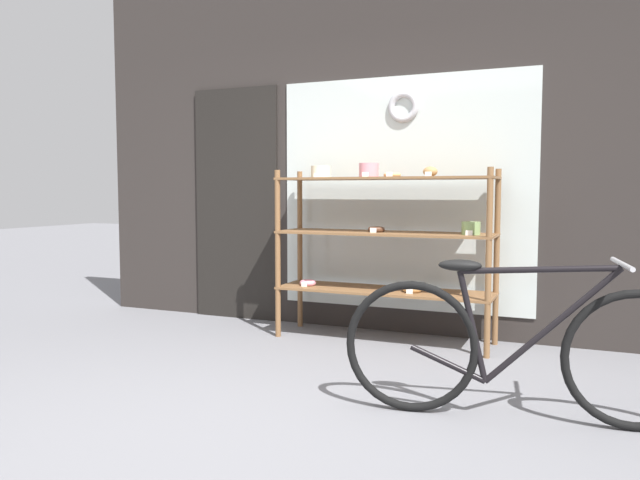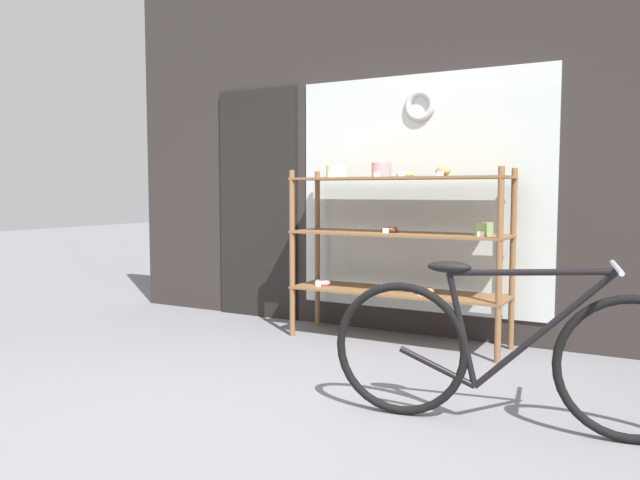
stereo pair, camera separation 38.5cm
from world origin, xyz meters
name	(u,v)px [view 2 (the right image)]	position (x,y,z in m)	size (l,w,h in m)	color
ground_plane	(218,424)	(0.00, 0.00, 0.00)	(30.00, 30.00, 0.00)	slate
storefront_facade	(394,146)	(-0.04, 2.40, 1.55)	(5.51, 0.13, 3.17)	#2D2826
display_case	(396,233)	(0.14, 2.03, 0.85)	(1.69, 0.46, 1.39)	brown
bicycle	(508,353)	(1.28, 0.66, 0.38)	(1.78, 0.46, 0.83)	black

